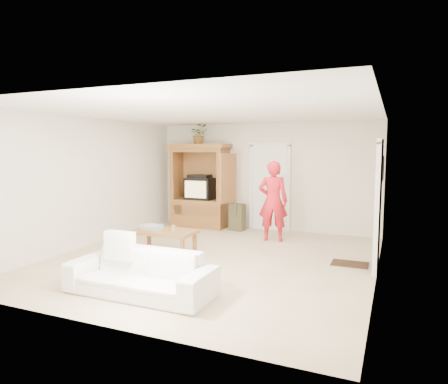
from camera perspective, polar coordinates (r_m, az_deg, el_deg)
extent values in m
plane|color=tan|center=(7.29, -1.56, -9.50)|extent=(6.00, 6.00, 0.00)
plane|color=white|center=(7.05, -1.62, 11.31)|extent=(6.00, 6.00, 0.00)
plane|color=silver|center=(9.85, 5.78, 2.20)|extent=(5.50, 0.00, 5.50)
plane|color=silver|center=(4.53, -17.78, -2.51)|extent=(5.50, 0.00, 5.50)
plane|color=silver|center=(8.57, -18.51, 1.36)|extent=(0.00, 6.00, 6.00)
plane|color=silver|center=(6.41, 21.33, -0.21)|extent=(0.00, 6.00, 6.00)
cube|color=brown|center=(10.23, -3.47, -3.00)|extent=(1.40, 0.60, 0.70)
cube|color=brown|center=(10.43, -6.69, 2.40)|extent=(0.10, 0.60, 1.20)
cube|color=brown|center=(9.85, -0.12, 2.23)|extent=(0.10, 0.60, 1.20)
cube|color=brown|center=(10.37, -2.83, 2.41)|extent=(1.40, 0.06, 1.20)
cube|color=brown|center=(10.10, -3.53, 6.00)|extent=(1.40, 0.60, 0.10)
cube|color=brown|center=(10.10, -3.53, 6.57)|extent=(1.52, 0.68, 0.10)
cube|color=brown|center=(9.29, 0.60, 2.00)|extent=(0.16, 0.67, 1.15)
cube|color=black|center=(10.18, -3.41, 0.51)|extent=(0.70, 0.52, 0.55)
cube|color=tan|center=(9.94, -4.11, 0.37)|extent=(0.58, 0.02, 0.42)
cube|color=black|center=(10.13, -3.50, 2.27)|extent=(0.55, 0.35, 0.08)
cube|color=olive|center=(9.96, -4.21, -2.66)|extent=(1.19, 0.03, 0.25)
cube|color=white|center=(9.80, 6.54, 0.53)|extent=(0.85, 0.05, 2.04)
cube|color=black|center=(7.04, 21.22, -1.99)|extent=(0.05, 0.90, 2.04)
cube|color=black|center=(8.28, 21.75, 3.17)|extent=(0.03, 0.60, 0.48)
cube|color=#382316|center=(7.26, 17.51, -9.75)|extent=(0.60, 0.40, 0.02)
imported|color=#4C7238|center=(10.09, -3.59, 8.23)|extent=(0.56, 0.54, 0.48)
imported|color=red|center=(8.60, 7.02, -1.29)|extent=(0.70, 0.53, 1.73)
imported|color=white|center=(5.61, -11.90, -11.25)|extent=(2.04, 0.80, 0.59)
cube|color=olive|center=(7.68, -8.49, -5.64)|extent=(1.18, 0.65, 0.06)
cube|color=olive|center=(7.80, -12.66, -7.19)|extent=(0.06, 0.06, 0.37)
cube|color=olive|center=(8.20, -10.66, -6.51)|extent=(0.06, 0.06, 0.37)
cube|color=olive|center=(7.27, -5.98, -8.05)|extent=(0.06, 0.06, 0.37)
cube|color=olive|center=(7.69, -4.21, -7.25)|extent=(0.06, 0.06, 0.37)
cube|color=#FF5470|center=(7.83, -10.37, -4.92)|extent=(0.41, 0.32, 0.08)
cylinder|color=tan|center=(7.63, -7.26, -5.08)|extent=(0.08, 0.08, 0.10)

